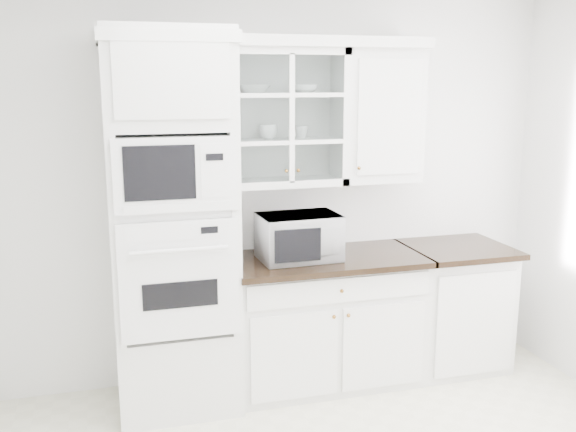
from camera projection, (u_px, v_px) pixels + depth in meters
name	position (u px, v px, depth m)	size (l,w,h in m)	color
room_shell	(342.00, 145.00, 3.16)	(4.00, 3.50, 2.70)	white
oven_column	(172.00, 226.00, 4.01)	(0.76, 0.68, 2.40)	white
base_cabinet_run	(325.00, 319.00, 4.47)	(1.32, 0.67, 0.92)	white
extra_base_cabinet	(453.00, 305.00, 4.74)	(0.72, 0.67, 0.92)	white
upper_cabinet_glass	(285.00, 118.00, 4.24)	(0.80, 0.33, 0.90)	white
upper_cabinet_solid	(379.00, 116.00, 4.42)	(0.55, 0.33, 0.90)	white
crown_molding	(270.00, 41.00, 4.09)	(2.14, 0.38, 0.07)	white
countertop_microwave	(298.00, 236.00, 4.28)	(0.52, 0.44, 0.30)	white
bowl_a	(252.00, 89.00, 4.14)	(0.23, 0.23, 0.06)	white
bowl_b	(304.00, 89.00, 4.23)	(0.18, 0.18, 0.05)	white
cup_a	(268.00, 132.00, 4.24)	(0.12, 0.12, 0.10)	white
cup_b	(301.00, 132.00, 4.28)	(0.09, 0.09, 0.09)	white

